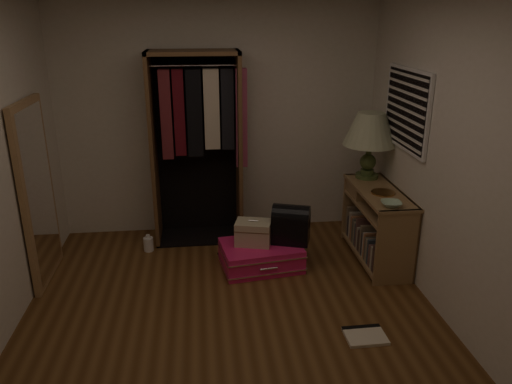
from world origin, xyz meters
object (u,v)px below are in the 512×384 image
(black_bag, at_px, (291,223))
(white_jug, at_px, (149,244))
(floor_mirror, at_px, (38,193))
(table_lamp, at_px, (370,131))
(console_bookshelf, at_px, (375,222))
(train_case, at_px, (253,232))
(pink_suitcase, at_px, (261,255))
(open_wardrobe, at_px, (199,131))

(black_bag, xyz_separation_m, white_jug, (-1.45, 0.46, -0.37))
(floor_mirror, bearing_deg, black_bag, -0.27)
(table_lamp, bearing_deg, console_bookshelf, -90.80)
(train_case, relative_size, table_lamp, 0.55)
(console_bookshelf, height_order, white_jug, console_bookshelf)
(white_jug, bearing_deg, floor_mirror, -153.60)
(pink_suitcase, relative_size, white_jug, 4.69)
(pink_suitcase, bearing_deg, train_case, 146.39)
(train_case, bearing_deg, black_bag, 13.26)
(console_bookshelf, xyz_separation_m, open_wardrobe, (-1.75, 0.72, 0.83))
(floor_mirror, bearing_deg, train_case, -0.11)
(black_bag, bearing_deg, open_wardrobe, 156.44)
(black_bag, bearing_deg, white_jug, -179.09)
(table_lamp, xyz_separation_m, white_jug, (-2.34, 0.04, -1.18))
(floor_mirror, distance_m, table_lamp, 3.29)
(open_wardrobe, height_order, floor_mirror, open_wardrobe)
(pink_suitcase, bearing_deg, open_wardrobe, 116.81)
(console_bookshelf, xyz_separation_m, white_jug, (-2.33, 0.40, -0.31))
(console_bookshelf, relative_size, open_wardrobe, 0.55)
(open_wardrobe, height_order, black_bag, open_wardrobe)
(pink_suitcase, bearing_deg, console_bookshelf, -4.00)
(pink_suitcase, xyz_separation_m, table_lamp, (1.19, 0.45, 1.14))
(floor_mirror, height_order, black_bag, floor_mirror)
(console_bookshelf, xyz_separation_m, table_lamp, (0.01, 0.36, 0.87))
(train_case, bearing_deg, floor_mirror, -165.76)
(pink_suitcase, xyz_separation_m, train_case, (-0.07, 0.03, 0.24))
(open_wardrobe, height_order, pink_suitcase, open_wardrobe)
(black_bag, distance_m, white_jug, 1.57)
(white_jug, bearing_deg, train_case, -22.73)
(pink_suitcase, relative_size, black_bag, 2.05)
(console_bookshelf, bearing_deg, open_wardrobe, 157.56)
(floor_mirror, xyz_separation_m, black_bag, (2.36, -0.01, -0.41))
(train_case, xyz_separation_m, black_bag, (0.37, -0.01, 0.08))
(open_wardrobe, relative_size, train_case, 5.15)
(console_bookshelf, bearing_deg, train_case, -177.67)
(console_bookshelf, relative_size, black_bag, 2.67)
(console_bookshelf, xyz_separation_m, pink_suitcase, (-1.18, -0.09, -0.27))
(white_jug, bearing_deg, console_bookshelf, -9.73)
(open_wardrobe, height_order, train_case, open_wardrobe)
(table_lamp, bearing_deg, train_case, -161.87)
(train_case, xyz_separation_m, white_jug, (-1.08, 0.45, -0.28))
(train_case, relative_size, black_bag, 0.95)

